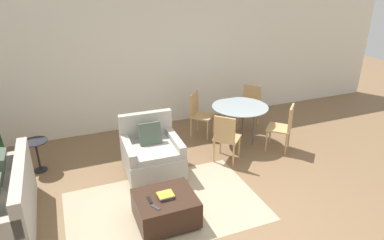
{
  "coord_description": "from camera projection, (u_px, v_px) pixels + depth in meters",
  "views": [
    {
      "loc": [
        -1.82,
        -3.26,
        3.11
      ],
      "look_at": [
        0.23,
        1.83,
        0.75
      ],
      "focal_mm": 32.0,
      "sensor_mm": 36.0,
      "label": 1
    }
  ],
  "objects": [
    {
      "name": "dining_chair_near_right",
      "position": [
        284.0,
        125.0,
        6.36
      ],
      "size": [
        0.59,
        0.59,
        0.9
      ],
      "color": "tan",
      "rests_on": "ground_plane"
    },
    {
      "name": "book_stack",
      "position": [
        165.0,
        195.0,
        4.48
      ],
      "size": [
        0.21,
        0.19,
        0.05
      ],
      "color": "#2D478C",
      "rests_on": "ottoman"
    },
    {
      "name": "dining_chair_far_right",
      "position": [
        250.0,
        104.0,
        7.4
      ],
      "size": [
        0.59,
        0.59,
        0.9
      ],
      "color": "tan",
      "rests_on": "ground_plane"
    },
    {
      "name": "area_rug",
      "position": [
        165.0,
        206.0,
        4.97
      ],
      "size": [
        2.76,
        1.76,
        0.01
      ],
      "color": "tan",
      "rests_on": "ground_plane"
    },
    {
      "name": "tv_remote_primary",
      "position": [
        156.0,
        207.0,
        4.28
      ],
      "size": [
        0.1,
        0.14,
        0.01
      ],
      "color": "#333338",
      "rests_on": "ottoman"
    },
    {
      "name": "potted_plant",
      "position": [
        2.0,
        161.0,
        5.59
      ],
      "size": [
        0.37,
        0.37,
        1.3
      ],
      "color": "maroon",
      "rests_on": "ground_plane"
    },
    {
      "name": "dining_chair_far_left",
      "position": [
        199.0,
        111.0,
        6.98
      ],
      "size": [
        0.59,
        0.59,
        0.9
      ],
      "color": "tan",
      "rests_on": "ground_plane"
    },
    {
      "name": "dining_chair_near_left",
      "position": [
        226.0,
        136.0,
        5.94
      ],
      "size": [
        0.59,
        0.59,
        0.9
      ],
      "color": "tan",
      "rests_on": "ground_plane"
    },
    {
      "name": "dining_table",
      "position": [
        240.0,
        111.0,
        6.61
      ],
      "size": [
        1.08,
        1.08,
        0.76
      ],
      "color": "#99A8AD",
      "rests_on": "ground_plane"
    },
    {
      "name": "tv_remote_secondary",
      "position": [
        150.0,
        200.0,
        4.43
      ],
      "size": [
        0.05,
        0.15,
        0.01
      ],
      "color": "black",
      "rests_on": "ottoman"
    },
    {
      "name": "side_table",
      "position": [
        37.0,
        150.0,
        5.71
      ],
      "size": [
        0.4,
        0.4,
        0.56
      ],
      "color": "black",
      "rests_on": "ground_plane"
    },
    {
      "name": "armchair",
      "position": [
        152.0,
        153.0,
        5.68
      ],
      "size": [
        0.93,
        0.98,
        0.95
      ],
      "color": "#B2ADA3",
      "rests_on": "ground_plane"
    },
    {
      "name": "ottoman",
      "position": [
        166.0,
        208.0,
        4.57
      ],
      "size": [
        0.79,
        0.69,
        0.41
      ],
      "color": "#382319",
      "rests_on": "ground_plane"
    },
    {
      "name": "wall_back",
      "position": [
        150.0,
        63.0,
        7.15
      ],
      "size": [
        12.0,
        0.06,
        2.75
      ],
      "color": "white",
      "rests_on": "ground_plane"
    },
    {
      "name": "couch",
      "position": [
        1.0,
        208.0,
        4.43
      ],
      "size": [
        0.86,
        1.72,
        0.91
      ],
      "color": "#B2ADA3",
      "rests_on": "ground_plane"
    },
    {
      "name": "ground_plane",
      "position": [
        227.0,
        223.0,
        4.64
      ],
      "size": [
        20.0,
        20.0,
        0.0
      ],
      "primitive_type": "plane",
      "color": "brown"
    }
  ]
}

